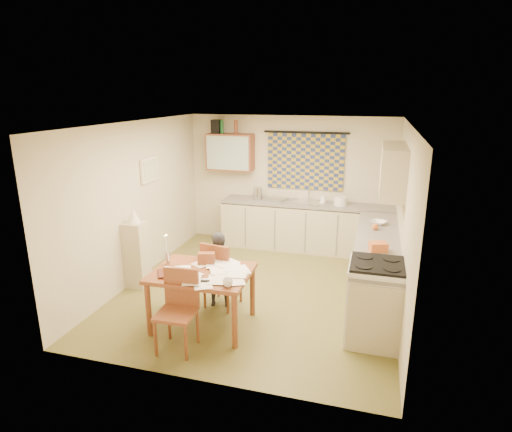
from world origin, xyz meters
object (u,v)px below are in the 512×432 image
(counter_back, at_px, (308,227))
(person, at_px, (219,269))
(shelf_stand, at_px, (137,255))
(chair_far, at_px, (222,286))
(counter_right, at_px, (376,270))
(stove, at_px, (375,302))
(dining_table, at_px, (203,298))

(counter_back, distance_m, person, 2.71)
(counter_back, bearing_deg, shelf_stand, -134.24)
(chair_far, bearing_deg, counter_back, -97.19)
(chair_far, distance_m, person, 0.25)
(counter_back, bearing_deg, person, -107.98)
(counter_back, relative_size, counter_right, 1.12)
(counter_right, bearing_deg, stove, -90.00)
(stove, distance_m, dining_table, 2.14)
(stove, xyz_separation_m, chair_far, (-2.07, 0.33, -0.20))
(chair_far, bearing_deg, shelf_stand, 1.02)
(stove, xyz_separation_m, dining_table, (-2.12, -0.24, -0.12))
(dining_table, height_order, person, person)
(chair_far, bearing_deg, stove, -179.01)
(counter_back, xyz_separation_m, shelf_stand, (-2.27, -2.33, 0.07))
(stove, height_order, dining_table, stove)
(counter_back, height_order, counter_right, same)
(counter_right, distance_m, shelf_stand, 3.59)
(shelf_stand, bearing_deg, stove, -9.06)
(counter_right, xyz_separation_m, shelf_stand, (-3.54, -0.57, 0.07))
(counter_right, relative_size, dining_table, 2.37)
(stove, relative_size, chair_far, 1.05)
(person, distance_m, shelf_stand, 1.46)
(stove, relative_size, dining_table, 0.81)
(stove, bearing_deg, person, 171.40)
(counter_back, bearing_deg, dining_table, -105.23)
(stove, distance_m, shelf_stand, 3.58)
(chair_far, bearing_deg, dining_table, 94.47)
(counter_back, xyz_separation_m, person, (-0.84, -2.58, 0.10))
(counter_back, bearing_deg, counter_right, -54.28)
(dining_table, relative_size, shelf_stand, 1.20)
(counter_right, height_order, dining_table, counter_right)
(counter_back, relative_size, chair_far, 3.42)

